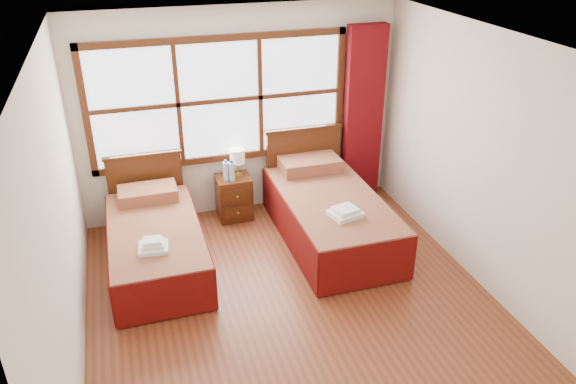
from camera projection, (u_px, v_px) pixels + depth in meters
name	position (u px, v px, depth m)	size (l,w,h in m)	color
floor	(295.00, 308.00, 5.60)	(4.50, 4.50, 0.00)	brown
ceiling	(297.00, 45.00, 4.43)	(4.50, 4.50, 0.00)	white
wall_back	(240.00, 113.00, 6.93)	(4.00, 4.00, 0.00)	silver
wall_left	(58.00, 225.00, 4.49)	(4.50, 4.50, 0.00)	silver
wall_right	(488.00, 165.00, 5.54)	(4.50, 4.50, 0.00)	silver
window	(220.00, 101.00, 6.74)	(3.16, 0.06, 1.56)	white
curtain	(363.00, 114.00, 7.29)	(0.50, 0.16, 2.30)	maroon
bed_left	(155.00, 242.00, 6.16)	(0.99, 2.01, 0.96)	#42220D
bed_right	(329.00, 212.00, 6.68)	(1.10, 2.13, 1.07)	#42220D
nightstand	(234.00, 197.00, 7.13)	(0.42, 0.42, 0.56)	#492310
towels_left	(153.00, 246.00, 5.59)	(0.32, 0.28, 0.12)	white
towels_right	(345.00, 212.00, 6.09)	(0.39, 0.36, 0.10)	white
lamp	(237.00, 157.00, 6.94)	(0.18, 0.18, 0.35)	gold
bottle_near	(226.00, 171.00, 6.88)	(0.07, 0.07, 0.27)	silver
bottle_far	(232.00, 171.00, 6.87)	(0.07, 0.07, 0.26)	silver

